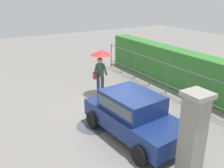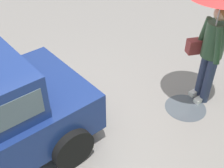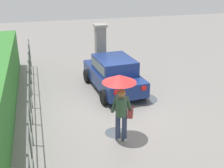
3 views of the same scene
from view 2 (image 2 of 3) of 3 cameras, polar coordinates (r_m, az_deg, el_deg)
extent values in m
plane|color=gray|center=(4.40, -6.11, -10.53)|extent=(40.00, 40.00, 0.00)
cylinder|color=black|center=(3.88, -8.02, -12.67)|extent=(0.61, 0.23, 0.60)
cylinder|color=black|center=(5.03, -18.68, -0.71)|extent=(0.61, 0.23, 0.60)
cube|color=red|center=(3.98, -3.58, -1.93)|extent=(0.08, 0.20, 0.16)
cube|color=red|center=(4.75, -11.67, 4.61)|extent=(0.08, 0.20, 0.16)
cylinder|color=#2D3856|center=(4.97, 18.86, 0.61)|extent=(0.15, 0.15, 0.86)
cylinder|color=#2D3856|center=(5.10, 17.83, 1.94)|extent=(0.15, 0.15, 0.86)
cube|color=white|center=(5.17, 17.43, -2.92)|extent=(0.26, 0.10, 0.08)
cube|color=white|center=(5.30, 16.47, -1.56)|extent=(0.26, 0.10, 0.08)
cylinder|color=#2D4C33|center=(4.67, 20.06, 8.40)|extent=(0.34, 0.34, 0.58)
sphere|color=#DBAD89|center=(4.49, 21.25, 13.15)|extent=(0.22, 0.22, 0.22)
sphere|color=olive|center=(4.49, 21.64, 13.39)|extent=(0.25, 0.25, 0.25)
cylinder|color=#2D4C33|center=(4.45, 20.61, 7.25)|extent=(0.17, 0.24, 0.56)
cylinder|color=#2D4C33|center=(4.78, 18.03, 9.94)|extent=(0.17, 0.24, 0.56)
cylinder|color=#B2B2B7|center=(4.41, 20.40, 11.68)|extent=(0.02, 0.02, 0.77)
cube|color=maroon|center=(4.91, 16.81, 7.38)|extent=(0.38, 0.28, 0.24)
cylinder|color=#4C545B|center=(5.18, -17.04, -3.34)|extent=(1.23, 1.23, 0.00)
cylinder|color=#4C545B|center=(4.99, 14.59, -4.63)|extent=(0.69, 0.69, 0.00)
camera|label=1|loc=(9.64, -82.93, 15.07)|focal=39.61mm
camera|label=3|loc=(10.74, 66.11, 28.14)|focal=45.41mm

